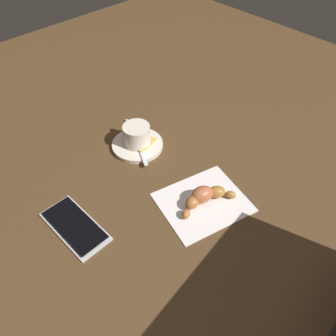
{
  "coord_description": "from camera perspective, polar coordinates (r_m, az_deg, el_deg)",
  "views": [
    {
      "loc": [
        -0.41,
        0.38,
        0.58
      ],
      "look_at": [
        -0.01,
        -0.01,
        0.01
      ],
      "focal_mm": 36.88,
      "sensor_mm": 36.0,
      "label": 1
    }
  ],
  "objects": [
    {
      "name": "saucer",
      "position": [
        0.87,
        -5.06,
        3.83
      ],
      "size": [
        0.13,
        0.13,
        0.01
      ],
      "primitive_type": "cylinder",
      "color": "silver",
      "rests_on": "ground"
    },
    {
      "name": "ground_plane",
      "position": [
        0.81,
        -0.87,
        -0.61
      ],
      "size": [
        1.8,
        1.8,
        0.0
      ],
      "primitive_type": "plane",
      "color": "#4B331C"
    },
    {
      "name": "teaspoon",
      "position": [
        0.87,
        -5.23,
        4.17
      ],
      "size": [
        0.12,
        0.07,
        0.01
      ],
      "color": "silver",
      "rests_on": "saucer"
    },
    {
      "name": "cell_phone",
      "position": [
        0.73,
        -15.15,
        -9.22
      ],
      "size": [
        0.16,
        0.08,
        0.01
      ],
      "color": "#BBB9BC",
      "rests_on": "ground"
    },
    {
      "name": "espresso_cup",
      "position": [
        0.85,
        -5.26,
        5.55
      ],
      "size": [
        0.09,
        0.07,
        0.05
      ],
      "color": "silver",
      "rests_on": "saucer"
    },
    {
      "name": "sugar_packet",
      "position": [
        0.86,
        -3.65,
        3.91
      ],
      "size": [
        0.03,
        0.06,
        0.01
      ],
      "primitive_type": "cube",
      "rotation": [
        0.0,
        0.0,
        11.2
      ],
      "color": "tan",
      "rests_on": "saucer"
    },
    {
      "name": "napkin",
      "position": [
        0.75,
        5.9,
        -5.54
      ],
      "size": [
        0.19,
        0.21,
        0.0
      ],
      "primitive_type": "cube",
      "rotation": [
        0.0,
        0.0,
        -0.25
      ],
      "color": "silver",
      "rests_on": "ground"
    },
    {
      "name": "croissant",
      "position": [
        0.74,
        6.05,
        -4.59
      ],
      "size": [
        0.08,
        0.13,
        0.04
      ],
      "color": "#A46C30",
      "rests_on": "napkin"
    }
  ]
}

